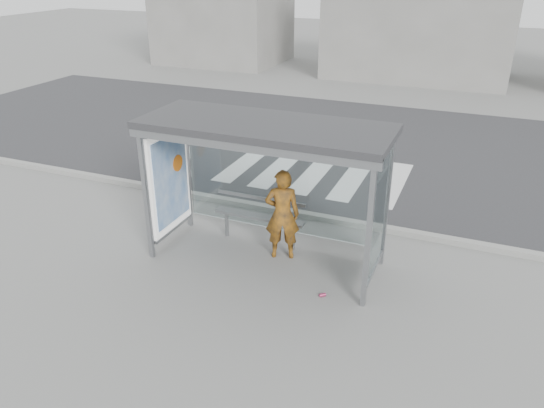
{
  "coord_description": "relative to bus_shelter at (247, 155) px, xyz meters",
  "views": [
    {
      "loc": [
        3.33,
        -7.77,
        5.11
      ],
      "look_at": [
        0.05,
        0.2,
        1.06
      ],
      "focal_mm": 35.0,
      "sensor_mm": 36.0,
      "label": 1
    }
  ],
  "objects": [
    {
      "name": "bench",
      "position": [
        -0.0,
        0.52,
        -1.43
      ],
      "size": [
        1.82,
        0.22,
        0.94
      ],
      "color": "slate",
      "rests_on": "ground"
    },
    {
      "name": "curb",
      "position": [
        0.37,
        1.89,
        -1.92
      ],
      "size": [
        30.0,
        0.18,
        0.12
      ],
      "primitive_type": "cube",
      "color": "gray",
      "rests_on": "ground"
    },
    {
      "name": "bus_shelter",
      "position": [
        0.0,
        0.0,
        0.0
      ],
      "size": [
        4.25,
        1.65,
        2.62
      ],
      "color": "gray",
      "rests_on": "ground"
    },
    {
      "name": "building_center",
      "position": [
        0.37,
        17.94,
        0.52
      ],
      "size": [
        8.0,
        5.0,
        5.0
      ],
      "primitive_type": "cube",
      "color": "slate",
      "rests_on": "ground"
    },
    {
      "name": "soda_can",
      "position": [
        1.7,
        -0.78,
        -1.95
      ],
      "size": [
        0.12,
        0.12,
        0.06
      ],
      "primitive_type": "cylinder",
      "rotation": [
        0.0,
        1.57,
        0.72
      ],
      "color": "#D03D6F",
      "rests_on": "ground"
    },
    {
      "name": "building_left",
      "position": [
        -9.63,
        17.94,
        1.02
      ],
      "size": [
        6.0,
        5.0,
        6.0
      ],
      "primitive_type": "cube",
      "color": "slate",
      "rests_on": "ground"
    },
    {
      "name": "road",
      "position": [
        0.37,
        6.94,
        -1.98
      ],
      "size": [
        30.0,
        10.0,
        0.01
      ],
      "primitive_type": "cube",
      "color": "#2D2D30",
      "rests_on": "ground"
    },
    {
      "name": "crosswalk",
      "position": [
        -0.13,
        4.44,
        -1.98
      ],
      "size": [
        4.55,
        3.0,
        0.0
      ],
      "color": "silver",
      "rests_on": "ground"
    },
    {
      "name": "person",
      "position": [
        0.6,
        0.18,
        -1.12
      ],
      "size": [
        0.73,
        0.6,
        1.73
      ],
      "primitive_type": "imported",
      "rotation": [
        0.0,
        0.0,
        3.48
      ],
      "color": "#EF4B16",
      "rests_on": "ground"
    },
    {
      "name": "ground",
      "position": [
        0.37,
        -0.06,
        -1.98
      ],
      "size": [
        80.0,
        80.0,
        0.0
      ],
      "primitive_type": "plane",
      "color": "slate",
      "rests_on": "ground"
    }
  ]
}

